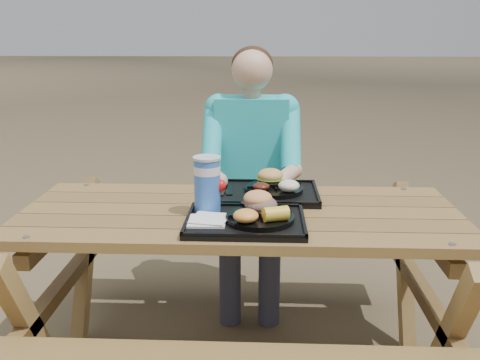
{
  "coord_description": "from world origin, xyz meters",
  "views": [
    {
      "loc": [
        0.09,
        -2.08,
        1.46
      ],
      "look_at": [
        0.0,
        0.0,
        0.88
      ],
      "focal_mm": 40.0,
      "sensor_mm": 36.0,
      "label": 1
    }
  ],
  "objects": [
    {
      "name": "potato_salad",
      "position": [
        0.21,
        0.15,
        0.82
      ],
      "size": [
        0.09,
        0.09,
        0.05
      ],
      "primitive_type": "ellipsoid",
      "color": "#F2E7CD",
      "rests_on": "plate_far"
    },
    {
      "name": "napkin_stack",
      "position": [
        -0.12,
        -0.2,
        0.78
      ],
      "size": [
        0.14,
        0.14,
        0.02
      ],
      "primitive_type": "cube",
      "rotation": [
        0.0,
        0.0,
        0.02
      ],
      "color": "silver",
      "rests_on": "tray_near"
    },
    {
      "name": "soda_cup",
      "position": [
        -0.13,
        -0.06,
        0.88
      ],
      "size": [
        0.1,
        0.1,
        0.21
      ],
      "primitive_type": "cylinder",
      "color": "#1751B3",
      "rests_on": "tray_near"
    },
    {
      "name": "mac_cheese",
      "position": [
        0.03,
        -0.24,
        0.81
      ],
      "size": [
        0.09,
        0.09,
        0.05
      ],
      "primitive_type": "ellipsoid",
      "color": "#F5A340",
      "rests_on": "plate_near"
    },
    {
      "name": "tray_far",
      "position": [
        0.11,
        0.2,
        0.76
      ],
      "size": [
        0.45,
        0.35,
        0.02
      ],
      "primitive_type": "cube",
      "color": "black",
      "rests_on": "picnic_table"
    },
    {
      "name": "diner",
      "position": [
        0.03,
        0.7,
        0.64
      ],
      "size": [
        0.48,
        0.84,
        1.28
      ],
      "primitive_type": null,
      "color": "teal",
      "rests_on": "ground"
    },
    {
      "name": "sandwich",
      "position": [
        0.09,
        -0.12,
        0.85
      ],
      "size": [
        0.12,
        0.12,
        0.12
      ],
      "primitive_type": null,
      "color": "#E79151",
      "rests_on": "plate_near"
    },
    {
      "name": "condiment_bbq",
      "position": [
        0.03,
        -0.04,
        0.78
      ],
      "size": [
        0.05,
        0.05,
        0.03
      ],
      "primitive_type": "cylinder",
      "color": "#330506",
      "rests_on": "tray_near"
    },
    {
      "name": "corn_cob",
      "position": [
        0.14,
        -0.23,
        0.82
      ],
      "size": [
        0.12,
        0.12,
        0.05
      ],
      "primitive_type": null,
      "rotation": [
        0.0,
        0.0,
        0.33
      ],
      "color": "yellow",
      "rests_on": "plate_near"
    },
    {
      "name": "plate_far",
      "position": [
        0.14,
        0.21,
        0.78
      ],
      "size": [
        0.26,
        0.26,
        0.02
      ],
      "primitive_type": "cylinder",
      "color": "black",
      "rests_on": "tray_far"
    },
    {
      "name": "picnic_table",
      "position": [
        0.0,
        0.0,
        0.38
      ],
      "size": [
        1.8,
        1.49,
        0.75
      ],
      "primitive_type": null,
      "color": "#999999",
      "rests_on": "ground"
    },
    {
      "name": "plate_near",
      "position": [
        0.08,
        -0.17,
        0.78
      ],
      "size": [
        0.26,
        0.26,
        0.02
      ],
      "primitive_type": "cylinder",
      "color": "black",
      "rests_on": "tray_near"
    },
    {
      "name": "condiment_mustard",
      "position": [
        0.09,
        -0.05,
        0.78
      ],
      "size": [
        0.05,
        0.05,
        0.03
      ],
      "primitive_type": "cylinder",
      "color": "gold",
      "rests_on": "tray_near"
    },
    {
      "name": "tray_near",
      "position": [
        0.03,
        -0.17,
        0.76
      ],
      "size": [
        0.45,
        0.35,
        0.02
      ],
      "primitive_type": "cube",
      "color": "black",
      "rests_on": "picnic_table"
    },
    {
      "name": "burger",
      "position": [
        0.13,
        0.27,
        0.84
      ],
      "size": [
        0.12,
        0.12,
        0.11
      ],
      "primitive_type": null,
      "color": "#D8984C",
      "rests_on": "plate_far"
    },
    {
      "name": "cutlery_far",
      "position": [
        -0.06,
        0.22,
        0.77
      ],
      "size": [
        0.05,
        0.16,
        0.01
      ],
      "primitive_type": "cube",
      "rotation": [
        0.0,
        0.0,
        0.11
      ],
      "color": "black",
      "rests_on": "tray_far"
    },
    {
      "name": "baked_beans",
      "position": [
        0.09,
        0.16,
        0.81
      ],
      "size": [
        0.07,
        0.07,
        0.03
      ],
      "primitive_type": "ellipsoid",
      "color": "#4D1A0F",
      "rests_on": "plate_far"
    }
  ]
}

